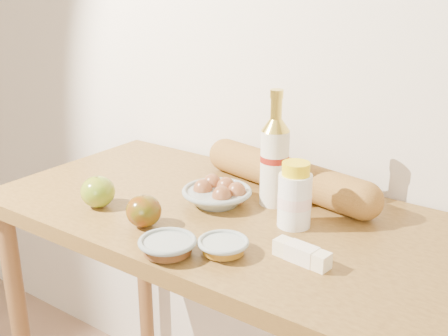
% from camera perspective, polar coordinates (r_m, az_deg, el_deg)
% --- Properties ---
extents(back_wall, '(3.50, 0.02, 2.60)m').
position_cam_1_polar(back_wall, '(1.51, 8.26, 13.90)').
color(back_wall, silver).
rests_on(back_wall, ground).
extents(table, '(1.20, 0.60, 0.90)m').
position_cam_1_polar(table, '(1.39, 0.73, -9.15)').
color(table, olive).
rests_on(table, ground).
extents(bourbon_bottle, '(0.09, 0.09, 0.28)m').
position_cam_1_polar(bourbon_bottle, '(1.35, 5.17, 0.90)').
color(bourbon_bottle, beige).
rests_on(bourbon_bottle, table).
extents(cream_bottle, '(0.08, 0.08, 0.15)m').
position_cam_1_polar(cream_bottle, '(1.25, 7.20, -2.93)').
color(cream_bottle, white).
rests_on(cream_bottle, table).
extents(egg_bowl, '(0.19, 0.19, 0.06)m').
position_cam_1_polar(egg_bowl, '(1.37, -0.62, -2.66)').
color(egg_bowl, gray).
rests_on(egg_bowl, table).
extents(baguette, '(0.56, 0.19, 0.09)m').
position_cam_1_polar(baguette, '(1.44, 6.43, -0.74)').
color(baguette, '#AB7934').
rests_on(baguette, table).
extents(apple_yellowgreen, '(0.11, 0.11, 0.08)m').
position_cam_1_polar(apple_yellowgreen, '(1.39, -12.69, -2.36)').
color(apple_yellowgreen, olive).
rests_on(apple_yellowgreen, table).
extents(apple_redgreen_front, '(0.10, 0.10, 0.07)m').
position_cam_1_polar(apple_redgreen_front, '(1.26, -8.15, -4.33)').
color(apple_redgreen_front, maroon).
rests_on(apple_redgreen_front, table).
extents(sugar_bowl, '(0.13, 0.13, 0.03)m').
position_cam_1_polar(sugar_bowl, '(1.15, -5.76, -7.90)').
color(sugar_bowl, gray).
rests_on(sugar_bowl, table).
extents(syrup_bowl, '(0.13, 0.13, 0.03)m').
position_cam_1_polar(syrup_bowl, '(1.14, -0.08, -7.95)').
color(syrup_bowl, '#94A29D').
rests_on(syrup_bowl, table).
extents(butter_stick, '(0.12, 0.05, 0.04)m').
position_cam_1_polar(butter_stick, '(1.13, 7.89, -8.63)').
color(butter_stick, '#FFF1C5').
rests_on(butter_stick, table).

